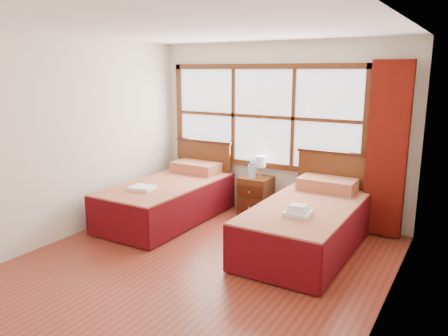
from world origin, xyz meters
The scene contains 15 objects.
floor centered at (0.00, 0.00, 0.00)m, with size 4.50×4.50×0.00m, color maroon.
ceiling centered at (0.00, 0.00, 2.60)m, with size 4.50×4.50×0.00m, color white.
wall_back centered at (0.00, 2.25, 1.30)m, with size 4.00×4.00×0.00m, color silver.
wall_left centered at (-2.00, 0.00, 1.30)m, with size 4.50×4.50×0.00m, color silver.
wall_right centered at (2.00, 0.00, 1.30)m, with size 4.50×4.50×0.00m, color silver.
window centered at (-0.25, 2.21, 1.50)m, with size 3.16×0.06×1.56m.
curtain centered at (1.60, 2.11, 1.17)m, with size 0.50×0.16×2.30m, color #601109.
bed_left centered at (-1.27, 1.20, 0.33)m, with size 1.10×2.13×1.07m.
bed_right centered at (0.90, 1.20, 0.33)m, with size 1.12×2.16×1.09m.
nightstand centered at (-0.24, 1.99, 0.30)m, with size 0.45×0.45×0.60m.
towels_left centered at (-1.31, 0.66, 0.60)m, with size 0.36×0.32×0.05m.
towels_right centered at (0.94, 0.71, 0.63)m, with size 0.31×0.28×0.12m.
lamp centered at (-0.18, 2.03, 0.83)m, with size 0.17×0.17×0.33m.
bottle_near centered at (-0.28, 1.88, 0.71)m, with size 0.06×0.06×0.24m.
bottle_far centered at (-0.25, 1.93, 0.73)m, with size 0.07×0.07×0.28m.
Camera 1 is at (2.62, -3.77, 2.19)m, focal length 35.00 mm.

